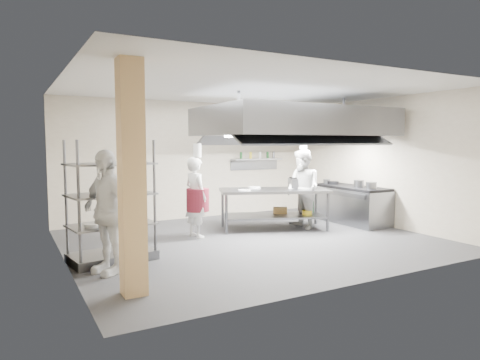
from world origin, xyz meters
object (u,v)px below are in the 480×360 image
chef_line (303,189)px  chef_plating (107,212)px  cooking_range (351,206)px  griddle (299,183)px  stockpot (359,184)px  island (274,209)px  pass_rack (111,201)px  chef_head (196,197)px

chef_line → chef_plating: (-4.60, -1.29, 0.02)m
cooking_range → griddle: bearing=171.2°
griddle → stockpot: bearing=0.5°
island → cooking_range: (2.08, -0.26, -0.04)m
cooking_range → griddle: 1.55m
pass_rack → chef_line: 4.45m
griddle → stockpot: griddle is taller
chef_head → chef_line: chef_line is taller
cooking_range → chef_line: (-1.48, -0.02, 0.49)m
pass_rack → chef_line: size_ratio=1.10×
cooking_range → griddle: size_ratio=4.48×
cooking_range → chef_plating: bearing=-167.8°
chef_head → stockpot: chef_head is taller
cooking_range → stockpot: size_ratio=8.03×
chef_plating → stockpot: size_ratio=7.46×
chef_line → cooking_range: bearing=93.0°
pass_rack → stockpot: bearing=-4.9°
chef_plating → griddle: bearing=85.3°
pass_rack → cooking_range: size_ratio=1.00×
chef_line → griddle: size_ratio=4.06×
cooking_range → chef_head: chef_head is taller
cooking_range → chef_plating: size_ratio=1.08×
cooking_range → griddle: griddle is taller
cooking_range → stockpot: (-0.02, -0.28, 0.57)m
island → stockpot: 2.20m
island → stockpot: bearing=6.1°
cooking_range → chef_plating: chef_plating is taller
pass_rack → chef_line: pass_rack is taller
island → cooking_range: 2.10m
chef_line → griddle: (0.07, 0.23, 0.11)m
chef_head → cooking_range: bearing=-105.0°
cooking_range → chef_head: 4.00m
chef_line → griddle: chef_line is taller
chef_head → chef_line: (2.49, -0.32, 0.07)m
pass_rack → chef_plating: size_ratio=1.08×
chef_plating → island: bearing=88.7°
island → chef_plating: size_ratio=1.30×
griddle → chef_line: bearing=-86.7°
island → griddle: griddle is taller
island → griddle: bearing=17.1°
cooking_range → chef_line: bearing=-179.4°
pass_rack → chef_line: bearing=-0.2°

